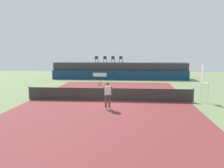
# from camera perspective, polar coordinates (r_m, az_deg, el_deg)

# --- Properties ---
(ground_plane) EXTENTS (48.00, 48.00, 0.00)m
(ground_plane) POSITION_cam_1_polar(r_m,az_deg,el_deg) (20.98, 0.08, -2.34)
(ground_plane) COLOR #6B7F51
(court_inner) EXTENTS (12.00, 22.00, 0.00)m
(court_inner) POSITION_cam_1_polar(r_m,az_deg,el_deg) (18.04, -0.75, -3.99)
(court_inner) COLOR maroon
(court_inner) RESTS_ON ground
(sponsor_wall) EXTENTS (18.00, 0.22, 1.20)m
(sponsor_wall) POSITION_cam_1_polar(r_m,az_deg,el_deg) (31.28, 1.73, 2.09)
(sponsor_wall) COLOR navy
(sponsor_wall) RESTS_ON ground
(spectator_platform) EXTENTS (18.00, 2.80, 2.20)m
(spectator_platform) POSITION_cam_1_polar(r_m,az_deg,el_deg) (33.03, 1.93, 3.26)
(spectator_platform) COLOR #38383D
(spectator_platform) RESTS_ON ground
(spectator_chair_far_left) EXTENTS (0.45, 0.45, 0.89)m
(spectator_chair_far_left) POSITION_cam_1_polar(r_m,az_deg,el_deg) (32.97, -3.71, 6.01)
(spectator_chair_far_left) COLOR #2D3D56
(spectator_chair_far_left) RESTS_ON spectator_platform
(spectator_chair_left) EXTENTS (0.47, 0.47, 0.89)m
(spectator_chair_left) POSITION_cam_1_polar(r_m,az_deg,el_deg) (32.85, -1.67, 6.02)
(spectator_chair_left) COLOR #2D3D56
(spectator_chair_left) RESTS_ON spectator_platform
(spectator_chair_center) EXTENTS (0.45, 0.45, 0.89)m
(spectator_chair_center) POSITION_cam_1_polar(r_m,az_deg,el_deg) (32.79, 0.26, 6.02)
(spectator_chair_center) COLOR #2D3D56
(spectator_chair_center) RESTS_ON spectator_platform
(spectator_chair_right) EXTENTS (0.47, 0.47, 0.89)m
(spectator_chair_right) POSITION_cam_1_polar(r_m,az_deg,el_deg) (33.07, 2.15, 6.03)
(spectator_chair_right) COLOR #2D3D56
(spectator_chair_right) RESTS_ON spectator_platform
(umpire_chair) EXTENTS (0.49, 0.49, 2.76)m
(umpire_chair) POSITION_cam_1_polar(r_m,az_deg,el_deg) (18.40, 21.00, 0.72)
(umpire_chair) COLOR white
(umpire_chair) RESTS_ON ground
(tennis_net) EXTENTS (12.40, 0.02, 0.95)m
(tennis_net) POSITION_cam_1_polar(r_m,az_deg,el_deg) (17.95, -0.75, -2.51)
(tennis_net) COLOR #2D2D2D
(tennis_net) RESTS_ON ground
(net_post_near) EXTENTS (0.10, 0.10, 1.00)m
(net_post_near) POSITION_cam_1_polar(r_m,az_deg,el_deg) (19.57, -19.14, -2.02)
(net_post_near) COLOR #4C4C51
(net_post_near) RESTS_ON ground
(net_post_far) EXTENTS (0.10, 0.10, 1.00)m
(net_post_far) POSITION_cam_1_polar(r_m,az_deg,el_deg) (18.40, 18.86, -2.60)
(net_post_far) COLOR #4C4C51
(net_post_far) RESTS_ON ground
(tennis_player) EXTENTS (1.02, 1.07, 1.77)m
(tennis_player) POSITION_cam_1_polar(r_m,az_deg,el_deg) (15.19, -1.10, -2.53)
(tennis_player) COLOR white
(tennis_player) RESTS_ON court_inner
(tennis_ball) EXTENTS (0.07, 0.07, 0.07)m
(tennis_ball) POSITION_cam_1_polar(r_m,az_deg,el_deg) (25.73, -4.43, -0.41)
(tennis_ball) COLOR #D8EA33
(tennis_ball) RESTS_ON court_inner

